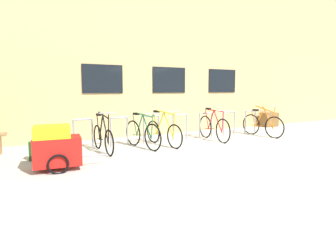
{
  "coord_description": "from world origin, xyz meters",
  "views": [
    {
      "loc": [
        -4.6,
        -5.56,
        1.62
      ],
      "look_at": [
        -0.88,
        1.6,
        0.79
      ],
      "focal_mm": 29.13,
      "sensor_mm": 36.0,
      "label": 1
    }
  ],
  "objects_px": {
    "bike_trailer": "(56,147)",
    "backpack": "(37,151)",
    "bicycle_orange": "(262,125)",
    "bicycle_black": "(103,137)",
    "bicycle_red": "(214,127)",
    "planter_box": "(269,120)",
    "bicycle_yellow": "(163,132)",
    "bicycle_green": "(142,134)"
  },
  "relations": [
    {
      "from": "bike_trailer",
      "to": "backpack",
      "type": "distance_m",
      "value": 1.07
    },
    {
      "from": "bike_trailer",
      "to": "backpack",
      "type": "xyz_separation_m",
      "value": [
        -0.33,
        0.99,
        -0.24
      ]
    },
    {
      "from": "bicycle_orange",
      "to": "bike_trailer",
      "type": "xyz_separation_m",
      "value": [
        -6.72,
        -0.97,
        0.07
      ]
    },
    {
      "from": "bicycle_black",
      "to": "backpack",
      "type": "xyz_separation_m",
      "value": [
        -1.56,
        -0.15,
        -0.15
      ]
    },
    {
      "from": "bicycle_red",
      "to": "planter_box",
      "type": "xyz_separation_m",
      "value": [
        4.08,
        1.45,
        -0.1
      ]
    },
    {
      "from": "bicycle_black",
      "to": "planter_box",
      "type": "xyz_separation_m",
      "value": [
        7.63,
        1.45,
        -0.07
      ]
    },
    {
      "from": "bicycle_black",
      "to": "bicycle_orange",
      "type": "bearing_deg",
      "value": -1.82
    },
    {
      "from": "bicycle_red",
      "to": "bicycle_orange",
      "type": "xyz_separation_m",
      "value": [
        1.95,
        -0.18,
        -0.01
      ]
    },
    {
      "from": "bicycle_orange",
      "to": "bike_trailer",
      "type": "relative_size",
      "value": 1.15
    },
    {
      "from": "bicycle_orange",
      "to": "planter_box",
      "type": "bearing_deg",
      "value": 37.3
    },
    {
      "from": "backpack",
      "to": "planter_box",
      "type": "bearing_deg",
      "value": 32.57
    },
    {
      "from": "bicycle_yellow",
      "to": "backpack",
      "type": "bearing_deg",
      "value": -177.16
    },
    {
      "from": "bicycle_yellow",
      "to": "bicycle_red",
      "type": "bearing_deg",
      "value": -0.26
    },
    {
      "from": "planter_box",
      "to": "bike_trailer",
      "type": "bearing_deg",
      "value": -163.66
    },
    {
      "from": "bicycle_green",
      "to": "planter_box",
      "type": "xyz_separation_m",
      "value": [
        6.54,
        1.47,
        -0.09
      ]
    },
    {
      "from": "bicycle_green",
      "to": "bicycle_black",
      "type": "height_order",
      "value": "bicycle_black"
    },
    {
      "from": "bicycle_yellow",
      "to": "planter_box",
      "type": "height_order",
      "value": "bicycle_yellow"
    },
    {
      "from": "bicycle_orange",
      "to": "backpack",
      "type": "height_order",
      "value": "bicycle_orange"
    },
    {
      "from": "bicycle_black",
      "to": "planter_box",
      "type": "distance_m",
      "value": 7.77
    },
    {
      "from": "bicycle_orange",
      "to": "backpack",
      "type": "relative_size",
      "value": 3.84
    },
    {
      "from": "bicycle_red",
      "to": "bicycle_yellow",
      "type": "bearing_deg",
      "value": 179.74
    },
    {
      "from": "planter_box",
      "to": "bicycle_green",
      "type": "bearing_deg",
      "value": -167.31
    },
    {
      "from": "bicycle_black",
      "to": "planter_box",
      "type": "height_order",
      "value": "bicycle_black"
    },
    {
      "from": "bicycle_red",
      "to": "bicycle_orange",
      "type": "distance_m",
      "value": 1.96
    },
    {
      "from": "bicycle_green",
      "to": "backpack",
      "type": "xyz_separation_m",
      "value": [
        -2.65,
        -0.13,
        -0.17
      ]
    },
    {
      "from": "bicycle_red",
      "to": "bicycle_black",
      "type": "height_order",
      "value": "bicycle_black"
    },
    {
      "from": "bicycle_black",
      "to": "bike_trailer",
      "type": "bearing_deg",
      "value": -136.94
    },
    {
      "from": "bicycle_yellow",
      "to": "bicycle_green",
      "type": "xyz_separation_m",
      "value": [
        -0.67,
        -0.03,
        0.01
      ]
    },
    {
      "from": "bicycle_black",
      "to": "backpack",
      "type": "relative_size",
      "value": 3.75
    },
    {
      "from": "bicycle_yellow",
      "to": "bicycle_orange",
      "type": "bearing_deg",
      "value": -2.86
    },
    {
      "from": "bicycle_orange",
      "to": "planter_box",
      "type": "distance_m",
      "value": 2.69
    },
    {
      "from": "bicycle_red",
      "to": "planter_box",
      "type": "distance_m",
      "value": 4.33
    },
    {
      "from": "planter_box",
      "to": "bicycle_black",
      "type": "bearing_deg",
      "value": -169.23
    },
    {
      "from": "planter_box",
      "to": "backpack",
      "type": "bearing_deg",
      "value": -170.1
    },
    {
      "from": "bicycle_black",
      "to": "bike_trailer",
      "type": "relative_size",
      "value": 1.12
    },
    {
      "from": "bicycle_red",
      "to": "bicycle_green",
      "type": "relative_size",
      "value": 1.07
    },
    {
      "from": "bicycle_yellow",
      "to": "bicycle_green",
      "type": "height_order",
      "value": "bicycle_yellow"
    },
    {
      "from": "bicycle_red",
      "to": "bicycle_black",
      "type": "relative_size",
      "value": 1.08
    },
    {
      "from": "bicycle_orange",
      "to": "bicycle_red",
      "type": "bearing_deg",
      "value": 174.76
    },
    {
      "from": "backpack",
      "to": "planter_box",
      "type": "xyz_separation_m",
      "value": [
        9.19,
        1.6,
        0.08
      ]
    },
    {
      "from": "bicycle_red",
      "to": "bicycle_orange",
      "type": "height_order",
      "value": "bicycle_orange"
    },
    {
      "from": "bicycle_yellow",
      "to": "bicycle_orange",
      "type": "distance_m",
      "value": 3.74
    }
  ]
}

